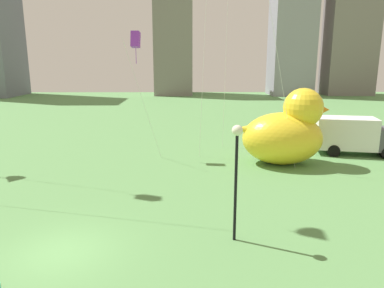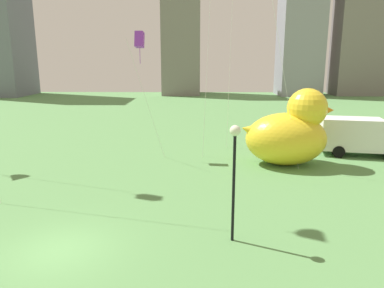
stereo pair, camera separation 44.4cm
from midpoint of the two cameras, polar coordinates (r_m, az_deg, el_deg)
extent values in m
plane|color=#598C4E|center=(15.42, -20.58, -15.62)|extent=(140.00, 140.00, 0.00)
ellipsoid|color=yellow|center=(26.13, 13.47, 0.86)|extent=(5.57, 4.12, 3.63)
sphere|color=yellow|center=(26.14, 16.56, 5.45)|extent=(2.71, 2.71, 2.71)
cone|color=orange|center=(26.54, 19.07, 5.09)|extent=(1.22, 1.22, 1.22)
cone|color=yellow|center=(25.53, 8.26, 2.18)|extent=(1.66, 1.45, 1.75)
cylinder|color=black|center=(14.59, 5.97, -7.03)|extent=(0.12, 0.12, 4.39)
sphere|color=#EAEACC|center=(13.95, 6.20, 2.13)|extent=(0.43, 0.43, 0.43)
cube|color=white|center=(30.47, 22.50, 1.61)|extent=(4.75, 3.12, 2.40)
cylinder|color=black|center=(31.42, 27.38, -0.79)|extent=(1.36, 2.53, 0.90)
cylinder|color=black|center=(30.53, 20.58, -0.52)|extent=(1.36, 2.53, 0.90)
cube|color=gray|center=(78.57, -3.08, 17.03)|extent=(7.70, 10.08, 25.19)
cube|color=gray|center=(79.67, 15.50, 20.17)|extent=(8.17, 7.91, 35.22)
cylinder|color=silver|center=(27.64, 1.56, 17.59)|extent=(0.82, 1.81, 18.73)
cylinder|color=silver|center=(30.39, 5.01, 17.13)|extent=(0.40, 0.74, 18.72)
cylinder|color=silver|center=(26.40, -8.19, 6.67)|extent=(2.41, 1.10, 8.61)
cube|color=purple|center=(27.53, -9.32, 15.86)|extent=(0.68, 0.86, 1.20)
cylinder|color=purple|center=(27.50, -9.25, 13.99)|extent=(0.04, 0.04, 1.60)
cylinder|color=silver|center=(24.56, 12.96, 11.90)|extent=(2.79, 0.67, 13.65)
camera|label=1|loc=(0.22, -90.73, -0.17)|focal=34.05mm
camera|label=2|loc=(0.22, 89.27, 0.17)|focal=34.05mm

